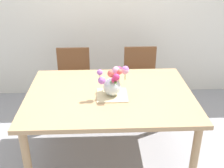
{
  "coord_description": "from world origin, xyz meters",
  "views": [
    {
      "loc": [
        -0.08,
        -2.34,
        2.0
      ],
      "look_at": [
        0.02,
        -0.05,
        0.9
      ],
      "focal_mm": 44.0,
      "sensor_mm": 36.0,
      "label": 1
    }
  ],
  "objects_px": {
    "dining_table": "(110,101)",
    "chair_right": "(140,77)",
    "flower_vase": "(113,82)",
    "chair_left": "(74,78)"
  },
  "relations": [
    {
      "from": "chair_left",
      "to": "flower_vase",
      "type": "height_order",
      "value": "flower_vase"
    },
    {
      "from": "chair_left",
      "to": "chair_right",
      "type": "relative_size",
      "value": 1.0
    },
    {
      "from": "flower_vase",
      "to": "chair_right",
      "type": "bearing_deg",
      "value": 67.51
    },
    {
      "from": "chair_right",
      "to": "flower_vase",
      "type": "distance_m",
      "value": 1.13
    },
    {
      "from": "dining_table",
      "to": "chair_right",
      "type": "relative_size",
      "value": 1.77
    },
    {
      "from": "chair_right",
      "to": "chair_left",
      "type": "bearing_deg",
      "value": 0.0
    },
    {
      "from": "dining_table",
      "to": "chair_right",
      "type": "xyz_separation_m",
      "value": [
        0.44,
        0.93,
        -0.18
      ]
    },
    {
      "from": "chair_left",
      "to": "flower_vase",
      "type": "bearing_deg",
      "value": 115.57
    },
    {
      "from": "dining_table",
      "to": "flower_vase",
      "type": "distance_m",
      "value": 0.23
    },
    {
      "from": "chair_left",
      "to": "flower_vase",
      "type": "distance_m",
      "value": 1.16
    }
  ]
}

